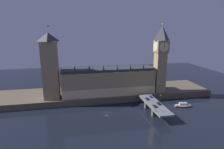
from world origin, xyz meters
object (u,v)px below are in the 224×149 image
at_px(victoria_tower, 50,66).
at_px(car_northbound_trail, 155,106).
at_px(car_northbound_lead, 147,99).
at_px(clock_tower, 161,57).
at_px(car_southbound_trail, 151,97).
at_px(car_southbound_lead, 159,103).
at_px(pedestrian_mid_walk, 158,100).
at_px(street_lamp_mid, 161,98).
at_px(street_lamp_near, 156,107).
at_px(boat_downstream, 183,105).

distance_m(victoria_tower, car_northbound_trail, 94.20).
bearing_deg(car_northbound_lead, clock_tower, 46.84).
relative_size(car_northbound_lead, car_southbound_trail, 1.06).
bearing_deg(car_northbound_trail, car_southbound_trail, 76.12).
relative_size(clock_tower, victoria_tower, 1.03).
distance_m(car_southbound_lead, car_southbound_trail, 16.23).
bearing_deg(pedestrian_mid_walk, victoria_tower, 161.82).
relative_size(clock_tower, pedestrian_mid_walk, 39.47).
xyz_separation_m(victoria_tower, car_northbound_lead, (80.81, -24.21, -26.84)).
distance_m(car_northbound_lead, car_southbound_trail, 6.65).
bearing_deg(pedestrian_mid_walk, car_northbound_trail, -123.92).
height_order(car_northbound_lead, pedestrian_mid_walk, pedestrian_mid_walk).
bearing_deg(victoria_tower, car_southbound_lead, -22.81).
relative_size(clock_tower, street_lamp_mid, 9.59).
xyz_separation_m(car_southbound_lead, street_lamp_near, (-7.96, -11.77, 2.97)).
relative_size(victoria_tower, car_southbound_trail, 14.31).
distance_m(car_southbound_lead, street_lamp_mid, 5.45).
relative_size(car_southbound_lead, street_lamp_near, 0.73).
xyz_separation_m(street_lamp_mid, boat_downstream, (23.25, 3.53, -10.17)).
height_order(street_lamp_near, street_lamp_mid, street_lamp_mid).
bearing_deg(car_southbound_lead, street_lamp_near, -124.06).
xyz_separation_m(car_northbound_lead, street_lamp_near, (-2.92, -23.67, 3.04)).
height_order(car_southbound_lead, pedestrian_mid_walk, pedestrian_mid_walk).
xyz_separation_m(pedestrian_mid_walk, street_lamp_mid, (0.40, -4.13, 3.40)).
xyz_separation_m(car_southbound_lead, boat_downstream, (26.17, 6.48, -6.64)).
distance_m(victoria_tower, street_lamp_mid, 97.57).
xyz_separation_m(car_northbound_trail, street_lamp_near, (-2.92, -7.61, 3.08)).
bearing_deg(street_lamp_mid, boat_downstream, 8.63).
bearing_deg(victoria_tower, pedestrian_mid_walk, -18.18).
height_order(car_northbound_lead, car_southbound_lead, car_southbound_lead).
xyz_separation_m(car_northbound_lead, street_lamp_mid, (7.96, -8.95, 3.60)).
bearing_deg(car_northbound_lead, street_lamp_near, -97.03).
distance_m(victoria_tower, boat_downstream, 120.59).
bearing_deg(car_northbound_trail, street_lamp_near, -110.99).
bearing_deg(clock_tower, pedestrian_mid_walk, -116.23).
height_order(pedestrian_mid_walk, street_lamp_near, street_lamp_near).
xyz_separation_m(car_southbound_lead, car_southbound_trail, (0.00, 16.23, -0.09)).
relative_size(car_northbound_lead, boat_downstream, 0.31).
height_order(car_northbound_lead, car_southbound_trail, car_northbound_lead).
relative_size(pedestrian_mid_walk, street_lamp_near, 0.28).
height_order(clock_tower, car_southbound_trail, clock_tower).
distance_m(clock_tower, car_southbound_lead, 49.72).
bearing_deg(car_southbound_lead, street_lamp_mid, 45.26).
xyz_separation_m(victoria_tower, boat_downstream, (112.02, -29.63, -33.41)).
height_order(car_southbound_trail, pedestrian_mid_walk, pedestrian_mid_walk).
relative_size(street_lamp_near, street_lamp_mid, 0.87).
xyz_separation_m(pedestrian_mid_walk, boat_downstream, (23.65, -0.60, -6.77)).
bearing_deg(pedestrian_mid_walk, street_lamp_near, -119.07).
bearing_deg(car_southbound_lead, car_southbound_trail, 90.00).
xyz_separation_m(car_southbound_lead, pedestrian_mid_walk, (2.52, 7.08, 0.13)).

